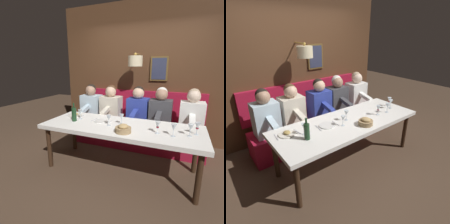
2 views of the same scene
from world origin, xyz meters
TOP-DOWN VIEW (x-y plane):
  - ground_plane at (0.00, 0.00)m, footprint 12.00×12.00m
  - dining_table at (0.00, 0.00)m, footprint 0.90×2.38m
  - banquette_bench at (0.89, 0.00)m, footprint 0.52×2.58m
  - back_wall_panel at (1.46, -0.00)m, footprint 0.59×3.78m
  - diner_nearest at (0.88, -1.00)m, footprint 0.60×0.40m
  - diner_near at (0.88, -0.47)m, footprint 0.60×0.40m
  - diner_middle at (0.88, -0.04)m, footprint 0.60×0.40m
  - diner_far at (0.88, 0.52)m, footprint 0.60×0.40m
  - diner_farthest at (0.88, 0.98)m, footprint 0.60×0.40m
  - place_setting_0 at (0.20, 0.93)m, footprint 0.24×0.33m
  - place_setting_1 at (0.07, 0.35)m, footprint 0.24×0.32m
  - wine_glass_0 at (-0.12, -0.56)m, footprint 0.07×0.07m
  - wine_glass_1 at (-0.07, -0.96)m, footprint 0.07×0.07m
  - wine_glass_2 at (0.04, 0.00)m, footprint 0.07×0.07m
  - wine_glass_3 at (0.02, -1.04)m, footprint 0.07×0.07m
  - wine_glass_4 at (-0.07, 0.16)m, footprint 0.07×0.07m
  - wine_glass_5 at (0.06, 0.74)m, footprint 0.07×0.07m
  - wine_glass_6 at (-0.15, -0.76)m, footprint 0.07×0.07m
  - wine_bottle at (-0.08, 0.77)m, footprint 0.08×0.08m
  - bread_bowl at (-0.26, -0.13)m, footprint 0.22×0.22m

SIDE VIEW (x-z plane):
  - ground_plane at x=0.00m, z-range 0.00..0.00m
  - banquette_bench at x=0.89m, z-range 0.00..0.45m
  - dining_table at x=0.00m, z-range 0.31..1.05m
  - place_setting_1 at x=0.07m, z-range 0.74..0.75m
  - place_setting_0 at x=0.20m, z-range 0.73..0.78m
  - bread_bowl at x=-0.26m, z-range 0.73..0.85m
  - diner_nearest at x=0.88m, z-range 0.42..1.21m
  - diner_near at x=0.88m, z-range 0.42..1.21m
  - diner_middle at x=0.88m, z-range 0.42..1.21m
  - diner_far at x=0.88m, z-range 0.42..1.21m
  - diner_farthest at x=0.88m, z-range 0.42..1.21m
  - wine_glass_3 at x=0.02m, z-range 0.77..0.94m
  - wine_glass_0 at x=-0.12m, z-range 0.77..0.94m
  - wine_bottle at x=-0.08m, z-range 0.71..1.01m
  - wine_glass_1 at x=-0.07m, z-range 0.77..0.94m
  - wine_glass_2 at x=0.04m, z-range 0.77..0.94m
  - wine_glass_4 at x=-0.07m, z-range 0.77..0.94m
  - wine_glass_5 at x=0.06m, z-range 0.77..0.94m
  - wine_glass_6 at x=-0.15m, z-range 0.77..0.94m
  - back_wall_panel at x=1.46m, z-range -0.08..2.82m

